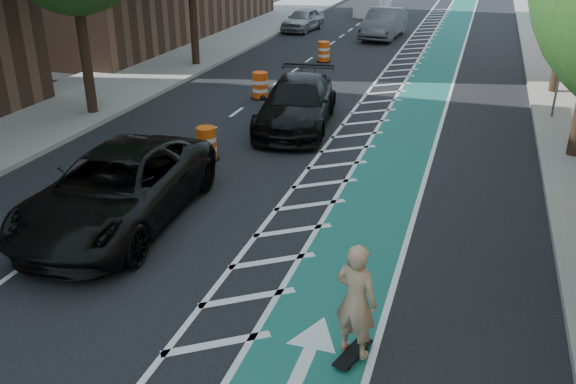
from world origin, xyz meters
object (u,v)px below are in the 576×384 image
at_px(barrel_a, 207,144).
at_px(suv_near, 117,189).
at_px(skateboarder, 356,301).
at_px(suv_far, 297,104).

bearing_deg(barrel_a, suv_near, -92.67).
bearing_deg(skateboarder, barrel_a, -33.92).
xyz_separation_m(suv_far, barrel_a, (-1.58, -3.74, -0.34)).
bearing_deg(barrel_a, suv_far, 67.10).
relative_size(skateboarder, suv_near, 0.32).
height_order(suv_near, barrel_a, suv_near).
xyz_separation_m(skateboarder, suv_far, (-4.32, 11.10, -0.28)).
bearing_deg(suv_near, suv_far, 73.93).
relative_size(suv_far, barrel_a, 5.67).
bearing_deg(barrel_a, skateboarder, -51.31).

